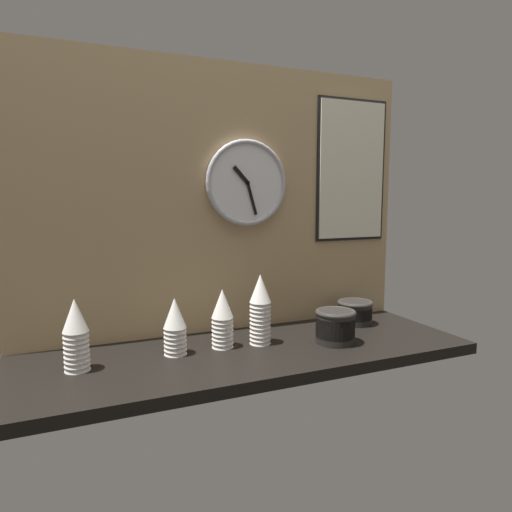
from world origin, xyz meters
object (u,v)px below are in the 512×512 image
(cup_stack_center, at_px, (222,318))
(cup_stack_center_right, at_px, (260,309))
(cup_stack_far_left, at_px, (76,335))
(menu_board, at_px, (352,171))
(wall_clock, at_px, (247,183))
(bowl_stack_right, at_px, (335,325))
(bowl_stack_far_right, at_px, (355,311))
(cup_stack_center_left, at_px, (175,326))

(cup_stack_center, distance_m, cup_stack_center_right, 0.14)
(cup_stack_far_left, relative_size, menu_board, 0.37)
(wall_clock, bearing_deg, bowl_stack_right, -52.98)
(bowl_stack_far_right, xyz_separation_m, wall_clock, (-0.45, 0.12, 0.54))
(bowl_stack_right, distance_m, menu_board, 0.72)
(cup_stack_center_left, bearing_deg, cup_stack_center_right, -1.65)
(cup_stack_center, xyz_separation_m, bowl_stack_far_right, (0.62, 0.07, -0.05))
(cup_stack_center_right, relative_size, bowl_stack_far_right, 1.73)
(cup_stack_center_left, distance_m, cup_stack_center_right, 0.32)
(wall_clock, bearing_deg, menu_board, 1.02)
(wall_clock, bearing_deg, cup_stack_far_left, -161.69)
(bowl_stack_far_right, bearing_deg, bowl_stack_right, -139.74)
(cup_stack_far_left, height_order, wall_clock, wall_clock)
(cup_stack_far_left, height_order, bowl_stack_far_right, cup_stack_far_left)
(bowl_stack_right, relative_size, menu_board, 0.24)
(cup_stack_center_right, height_order, menu_board, menu_board)
(cup_stack_far_left, distance_m, menu_board, 1.30)
(bowl_stack_far_right, distance_m, menu_board, 0.61)
(cup_stack_center_right, distance_m, menu_board, 0.77)
(cup_stack_center_right, distance_m, bowl_stack_far_right, 0.49)
(bowl_stack_right, height_order, menu_board, menu_board)
(bowl_stack_far_right, height_order, bowl_stack_right, bowl_stack_right)
(cup_stack_far_left, relative_size, cup_stack_center_right, 0.88)
(cup_stack_center, relative_size, cup_stack_center_left, 1.08)
(cup_stack_center_left, xyz_separation_m, wall_clock, (0.34, 0.19, 0.49))
(cup_stack_center_left, height_order, bowl_stack_right, cup_stack_center_left)
(cup_stack_far_left, relative_size, cup_stack_center, 1.07)
(cup_stack_center, bearing_deg, wall_clock, 47.50)
(cup_stack_center_right, bearing_deg, cup_stack_center, 173.79)
(menu_board, bearing_deg, cup_stack_far_left, -168.92)
(cup_stack_center_right, relative_size, menu_board, 0.42)
(cup_stack_center, relative_size, bowl_stack_far_right, 1.42)
(bowl_stack_right, xyz_separation_m, wall_clock, (-0.23, 0.30, 0.52))
(cup_stack_far_left, relative_size, wall_clock, 0.67)
(cup_stack_center, xyz_separation_m, cup_stack_center_left, (-0.17, -0.01, -0.01))
(cup_stack_far_left, distance_m, cup_stack_center_left, 0.32)
(wall_clock, bearing_deg, cup_stack_center, -132.50)
(cup_stack_center_left, relative_size, menu_board, 0.32)
(cup_stack_center_right, relative_size, bowl_stack_right, 1.73)
(cup_stack_far_left, height_order, cup_stack_center, cup_stack_far_left)
(cup_stack_far_left, xyz_separation_m, cup_stack_center, (0.49, 0.03, -0.01))
(cup_stack_far_left, bearing_deg, bowl_stack_right, -5.46)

